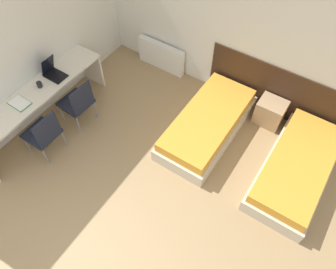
# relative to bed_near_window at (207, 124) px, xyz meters

# --- Properties ---
(wall_back) EXTENTS (5.62, 0.05, 2.70)m
(wall_back) POSITION_rel_bed_near_window_xyz_m (-0.27, 1.02, 1.15)
(wall_back) COLOR silver
(wall_back) RESTS_ON ground_plane
(wall_left) EXTENTS (0.05, 4.86, 2.70)m
(wall_left) POSITION_rel_bed_near_window_xyz_m (-2.61, -0.93, 1.15)
(wall_left) COLOR silver
(wall_left) RESTS_ON ground_plane
(headboard_panel) EXTENTS (2.48, 0.03, 0.97)m
(headboard_panel) POSITION_rel_bed_near_window_xyz_m (0.75, 0.99, 0.28)
(headboard_panel) COLOR #382316
(headboard_panel) RESTS_ON ground_plane
(bed_near_window) EXTENTS (0.88, 1.91, 0.41)m
(bed_near_window) POSITION_rel_bed_near_window_xyz_m (0.00, 0.00, 0.00)
(bed_near_window) COLOR beige
(bed_near_window) RESTS_ON ground_plane
(bed_near_door) EXTENTS (0.88, 1.91, 0.41)m
(bed_near_door) POSITION_rel_bed_near_window_xyz_m (1.50, 0.00, 0.00)
(bed_near_door) COLOR beige
(bed_near_door) RESTS_ON ground_plane
(nightstand) EXTENTS (0.44, 0.37, 0.46)m
(nightstand) POSITION_rel_bed_near_window_xyz_m (0.75, 0.77, 0.03)
(nightstand) COLOR tan
(nightstand) RESTS_ON ground_plane
(radiator) EXTENTS (0.96, 0.12, 0.54)m
(radiator) POSITION_rel_bed_near_window_xyz_m (-1.51, 0.90, 0.07)
(radiator) COLOR silver
(radiator) RESTS_ON ground_plane
(desk) EXTENTS (0.51, 2.45, 0.73)m
(desk) POSITION_rel_bed_near_window_xyz_m (-2.33, -1.31, 0.39)
(desk) COLOR beige
(desk) RESTS_ON ground_plane
(chair_near_laptop) EXTENTS (0.48, 0.48, 0.87)m
(chair_near_laptop) POSITION_rel_bed_near_window_xyz_m (-1.86, -0.94, 0.28)
(chair_near_laptop) COLOR black
(chair_near_laptop) RESTS_ON ground_plane
(chair_near_notebook) EXTENTS (0.46, 0.46, 0.87)m
(chair_near_notebook) POSITION_rel_bed_near_window_xyz_m (-1.86, -1.68, 0.28)
(chair_near_notebook) COLOR black
(chair_near_notebook) RESTS_ON ground_plane
(laptop) EXTENTS (0.34, 0.24, 0.34)m
(laptop) POSITION_rel_bed_near_window_xyz_m (-2.36, -0.87, 0.59)
(laptop) COLOR black
(laptop) RESTS_ON desk
(open_notebook) EXTENTS (0.32, 0.23, 0.02)m
(open_notebook) POSITION_rel_bed_near_window_xyz_m (-2.36, -1.58, 0.53)
(open_notebook) COLOR #236B3D
(open_notebook) RESTS_ON desk
(mug) EXTENTS (0.08, 0.08, 0.09)m
(mug) POSITION_rel_bed_near_window_xyz_m (-2.36, -1.17, 0.57)
(mug) COLOR black
(mug) RESTS_ON desk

